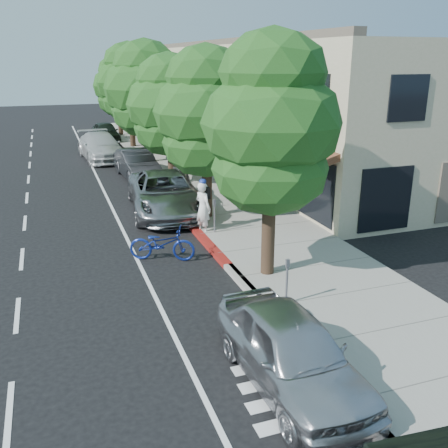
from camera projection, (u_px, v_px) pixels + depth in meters
name	position (u px, v px, depth m)	size (l,w,h in m)	color
ground	(218.00, 257.00, 16.70)	(120.00, 120.00, 0.00)	black
sidewalk	(210.00, 191.00, 24.56)	(4.60, 56.00, 0.15)	gray
curb	(164.00, 195.00, 23.83)	(0.30, 56.00, 0.15)	#9E998E
curb_red_segment	(209.00, 245.00, 17.57)	(0.32, 4.00, 0.15)	maroon
storefront_building	(265.00, 100.00, 34.71)	(10.00, 36.00, 7.00)	beige
street_tree_0	(271.00, 127.00, 13.76)	(3.96, 3.96, 7.16)	black
street_tree_1	(206.00, 114.00, 19.20)	(4.13, 4.13, 6.89)	black
street_tree_2	(170.00, 106.00, 24.64)	(4.34, 4.34, 6.64)	black
street_tree_3	(146.00, 90.00, 29.86)	(5.10, 5.10, 7.44)	black
street_tree_4	(130.00, 84.00, 35.20)	(4.68, 4.68, 7.44)	black
street_tree_5	(118.00, 87.00, 40.73)	(4.09, 4.09, 6.56)	black
cyclist	(203.00, 208.00, 18.62)	(0.73, 0.48, 2.00)	white
bicycle	(162.00, 244.00, 16.29)	(0.75, 2.16, 1.14)	navy
silver_suv	(165.00, 193.00, 21.19)	(2.83, 6.13, 1.70)	#9A999E
dark_sedan	(137.00, 164.00, 27.29)	(1.64, 4.72, 1.55)	black
white_pickup	(101.00, 147.00, 32.29)	(2.35, 5.77, 1.67)	silver
dark_suv_far	(106.00, 132.00, 39.21)	(1.76, 4.38, 1.49)	black
near_car_a	(291.00, 351.00, 9.97)	(1.84, 4.57, 1.56)	#B8B8BD
pedestrian	(207.00, 154.00, 28.40)	(0.94, 0.73, 1.94)	black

